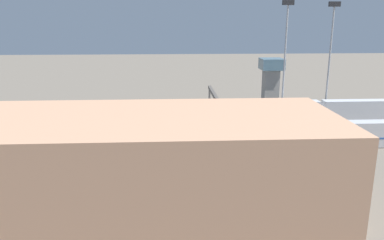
# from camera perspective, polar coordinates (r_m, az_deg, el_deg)

# --- Properties ---
(ground_plane) EXTENTS (400.00, 400.00, 0.00)m
(ground_plane) POSITION_cam_1_polar(r_m,az_deg,el_deg) (84.14, -2.60, -2.20)
(ground_plane) COLOR #60594F
(track_bed_0) EXTENTS (140.00, 2.80, 0.12)m
(track_bed_0) POSITION_cam_1_polar(r_m,az_deg,el_deg) (93.73, -2.67, -0.37)
(track_bed_0) COLOR #4C443D
(track_bed_0) RESTS_ON ground_plane
(track_bed_1) EXTENTS (140.00, 2.80, 0.12)m
(track_bed_1) POSITION_cam_1_polar(r_m,az_deg,el_deg) (88.92, -2.64, -1.21)
(track_bed_1) COLOR #3D3833
(track_bed_1) RESTS_ON ground_plane
(track_bed_2) EXTENTS (140.00, 2.80, 0.12)m
(track_bed_2) POSITION_cam_1_polar(r_m,az_deg,el_deg) (84.13, -2.60, -2.16)
(track_bed_2) COLOR #4C443D
(track_bed_2) RESTS_ON ground_plane
(track_bed_3) EXTENTS (140.00, 2.80, 0.12)m
(track_bed_3) POSITION_cam_1_polar(r_m,az_deg,el_deg) (79.36, -2.56, -3.21)
(track_bed_3) COLOR #3D3833
(track_bed_3) RESTS_ON ground_plane
(track_bed_4) EXTENTS (140.00, 2.80, 0.12)m
(track_bed_4) POSITION_cam_1_polar(r_m,az_deg,el_deg) (74.62, -2.52, -4.41)
(track_bed_4) COLOR #4C443D
(track_bed_4) RESTS_ON ground_plane
(train_on_track_2) EXTENTS (10.00, 3.00, 5.00)m
(train_on_track_2) POSITION_cam_1_polar(r_m,az_deg,el_deg) (84.63, -12.28, -0.91)
(train_on_track_2) COLOR #D85914
(train_on_track_2) RESTS_ON ground_plane
(train_on_track_0) EXTENTS (95.60, 3.00, 5.00)m
(train_on_track_0) POSITION_cam_1_polar(r_m,az_deg,el_deg) (93.99, 4.87, 1.25)
(train_on_track_0) COLOR silver
(train_on_track_0) RESTS_ON ground_plane
(train_on_track_4) EXTENTS (47.20, 3.06, 5.00)m
(train_on_track_4) POSITION_cam_1_polar(r_m,az_deg,el_deg) (78.47, 16.82, -2.12)
(train_on_track_4) COLOR #B7BABF
(train_on_track_4) RESTS_ON ground_plane
(train_on_track_1) EXTENTS (71.40, 3.00, 3.80)m
(train_on_track_1) POSITION_cam_1_polar(r_m,az_deg,el_deg) (88.53, -6.29, -0.05)
(train_on_track_1) COLOR #B7BABF
(train_on_track_1) RESTS_ON ground_plane
(light_mast_0) EXTENTS (2.80, 0.70, 29.16)m
(light_mast_0) POSITION_cam_1_polar(r_m,az_deg,el_deg) (97.48, 13.86, 10.76)
(light_mast_0) COLOR #9EA0A5
(light_mast_0) RESTS_ON ground_plane
(light_mast_2) EXTENTS (2.80, 0.70, 28.82)m
(light_mast_2) POSITION_cam_1_polar(r_m,az_deg,el_deg) (101.56, 20.09, 10.34)
(light_mast_2) COLOR #9EA0A5
(light_mast_2) RESTS_ON ground_plane
(signal_gantry) EXTENTS (0.70, 25.00, 8.80)m
(signal_gantry) POSITION_cam_1_polar(r_m,az_deg,el_deg) (82.82, 3.50, 2.82)
(signal_gantry) COLOR #4C4742
(signal_gantry) RESTS_ON ground_plane
(maintenance_shed) EXTENTS (57.90, 21.80, 12.37)m
(maintenance_shed) POSITION_cam_1_polar(r_m,az_deg,el_deg) (52.43, -10.34, -6.05)
(maintenance_shed) COLOR tan
(maintenance_shed) RESTS_ON ground_plane
(control_tower) EXTENTS (6.00, 6.00, 14.43)m
(control_tower) POSITION_cam_1_polar(r_m,az_deg,el_deg) (107.06, 11.73, 5.82)
(control_tower) COLOR gray
(control_tower) RESTS_ON ground_plane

